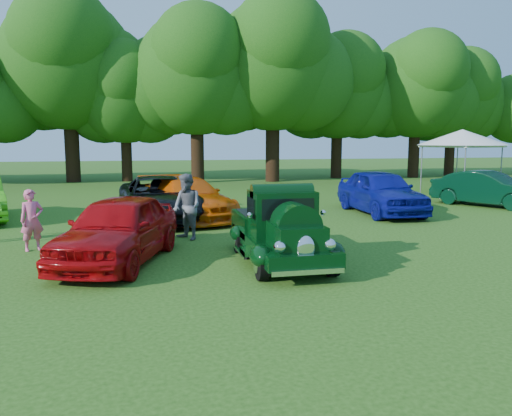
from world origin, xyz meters
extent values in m
plane|color=#234911|center=(0.00, 0.00, 0.00)|extent=(120.00, 120.00, 0.00)
cylinder|color=black|center=(0.58, -0.71, 0.34)|extent=(0.20, 0.68, 0.68)
cylinder|color=black|center=(2.10, -0.71, 0.34)|extent=(0.20, 0.68, 0.68)
cylinder|color=black|center=(0.58, 1.90, 0.34)|extent=(0.20, 0.68, 0.68)
cylinder|color=black|center=(2.10, 1.90, 0.34)|extent=(0.20, 0.68, 0.68)
cube|color=black|center=(1.34, 0.66, 0.48)|extent=(1.58, 4.13, 0.31)
cube|color=black|center=(1.34, -0.58, 0.84)|extent=(1.01, 1.33, 0.57)
cube|color=black|center=(1.34, 0.54, 1.16)|extent=(1.43, 1.05, 1.10)
cube|color=black|center=(1.34, 0.04, 1.35)|extent=(1.19, 0.06, 0.48)
cube|color=black|center=(1.34, 1.92, 0.73)|extent=(1.58, 1.88, 0.53)
cube|color=black|center=(1.34, 1.92, 0.99)|extent=(1.36, 1.65, 0.05)
ellipsoid|color=black|center=(0.55, -0.71, 0.51)|extent=(0.45, 0.79, 0.45)
ellipsoid|color=black|center=(2.13, -0.71, 0.51)|extent=(0.45, 0.79, 0.45)
ellipsoid|color=black|center=(0.53, 1.90, 0.50)|extent=(0.35, 0.66, 0.39)
ellipsoid|color=black|center=(2.16, 1.90, 0.50)|extent=(0.35, 0.66, 0.39)
ellipsoid|color=white|center=(1.34, -1.26, 0.73)|extent=(0.37, 0.11, 0.55)
sphere|color=white|center=(0.83, -1.20, 0.79)|extent=(0.26, 0.26, 0.26)
sphere|color=white|center=(1.86, -1.20, 0.79)|extent=(0.26, 0.26, 0.26)
cube|color=white|center=(1.34, -1.40, 0.31)|extent=(1.49, 0.10, 0.10)
cube|color=white|center=(1.34, 2.86, 0.37)|extent=(1.49, 0.10, 0.10)
imported|color=#A1060A|center=(-2.37, 1.49, 0.80)|extent=(3.25, 5.02, 1.59)
imported|color=black|center=(-1.30, 7.48, 0.79)|extent=(3.02, 5.84, 1.57)
imported|color=#E35908|center=(-0.29, 7.63, 0.76)|extent=(3.83, 5.65, 1.52)
imported|color=navy|center=(7.20, 7.39, 0.86)|extent=(2.13, 5.09, 1.72)
imported|color=black|center=(12.71, 8.38, 0.76)|extent=(3.66, 4.81, 1.52)
imported|color=#DA5A84|center=(-4.62, 3.25, 0.80)|extent=(0.69, 0.60, 1.60)
imported|color=slate|center=(-0.58, 3.84, 0.95)|extent=(1.10, 1.17, 1.91)
cube|color=silver|center=(14.60, 13.13, 2.52)|extent=(3.83, 3.83, 0.12)
cone|color=silver|center=(14.60, 13.13, 2.99)|extent=(5.62, 5.62, 0.82)
cylinder|color=slate|center=(13.65, 11.41, 1.24)|extent=(0.06, 0.06, 2.47)
cylinder|color=slate|center=(12.88, 14.08, 1.24)|extent=(0.06, 0.06, 2.47)
cylinder|color=slate|center=(16.32, 12.18, 1.24)|extent=(0.06, 0.06, 2.47)
cylinder|color=slate|center=(15.55, 14.85, 1.24)|extent=(0.06, 0.06, 2.47)
cylinder|color=black|center=(-6.58, 25.43, 2.39)|extent=(0.96, 0.96, 4.79)
sphere|color=#0E420E|center=(-6.58, 25.43, 7.85)|extent=(8.75, 8.75, 8.75)
cylinder|color=black|center=(-3.01, 25.17, 1.79)|extent=(0.72, 0.72, 3.59)
sphere|color=#0E420E|center=(-3.01, 25.17, 5.89)|extent=(6.56, 6.56, 6.56)
cylinder|color=black|center=(1.66, 23.10, 2.17)|extent=(0.87, 0.87, 4.33)
sphere|color=#0E420E|center=(1.66, 23.10, 7.10)|extent=(7.92, 7.92, 7.92)
cylinder|color=black|center=(6.78, 22.92, 2.36)|extent=(0.95, 0.95, 4.73)
sphere|color=#0E420E|center=(6.78, 22.92, 7.75)|extent=(8.64, 8.64, 8.64)
cylinder|color=black|center=(12.24, 24.97, 2.01)|extent=(0.80, 0.80, 4.01)
sphere|color=#0E420E|center=(12.24, 24.97, 6.58)|extent=(7.34, 7.34, 7.34)
cylinder|color=black|center=(18.19, 24.22, 2.05)|extent=(0.82, 0.82, 4.11)
sphere|color=#0E420E|center=(18.19, 24.22, 6.74)|extent=(7.51, 7.51, 7.51)
cylinder|color=black|center=(21.98, 25.34, 1.89)|extent=(0.75, 0.75, 3.77)
sphere|color=#0E420E|center=(21.98, 25.34, 6.19)|extent=(6.90, 6.90, 6.90)
camera|label=1|loc=(-1.66, -10.42, 2.87)|focal=35.00mm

